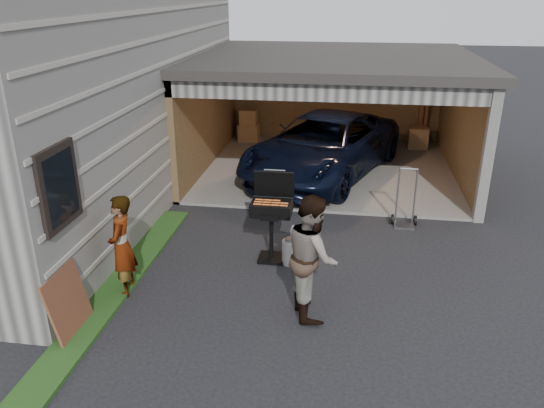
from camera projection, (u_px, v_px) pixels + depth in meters
The scene contains 11 objects.
ground at pixel (258, 301), 8.03m from camera, with size 80.00×80.00×0.00m, color black.
house at pixel (16, 69), 11.47m from camera, with size 7.00×11.00×5.50m, color #474744.
groundcover_strip at pixel (88, 324), 7.41m from camera, with size 0.50×8.00×0.06m, color #193814.
garage at pixel (333, 95), 13.43m from camera, with size 6.80×6.30×2.90m.
minivan at pixel (323, 148), 12.99m from camera, with size 2.45×5.32×1.48m, color black.
woman at pixel (122, 246), 7.95m from camera, with size 0.59×0.38×1.61m, color silver.
man at pixel (312, 256), 7.43m from camera, with size 0.88×0.69×1.82m, color #4D221E.
bbq_grill at pixel (272, 211), 8.94m from camera, with size 0.69×0.60×1.53m.
propane_tank at pixel (290, 252), 9.04m from camera, with size 0.29×0.29×0.43m, color #AFAEAB.
plywood_panel at pixel (68, 303), 7.13m from camera, with size 0.04×0.84×0.94m, color brown.
hand_truck at pixel (405, 215), 10.46m from camera, with size 0.50×0.37×1.20m.
Camera 1 is at (1.22, -6.77, 4.41)m, focal length 35.00 mm.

